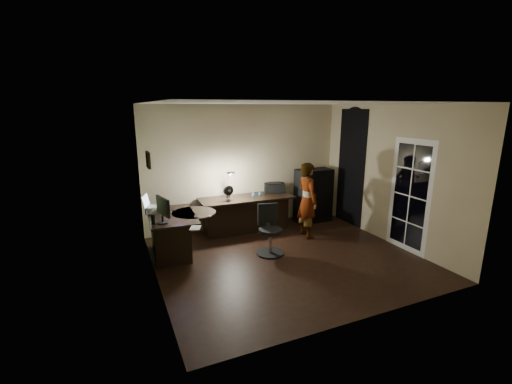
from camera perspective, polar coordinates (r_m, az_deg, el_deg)
name	(u,v)px	position (r m, az deg, el deg)	size (l,w,h in m)	color
floor	(287,258)	(6.29, 5.17, -10.93)	(4.50, 4.00, 0.01)	black
ceiling	(291,103)	(5.71, 5.78, 14.58)	(4.50, 4.00, 0.01)	silver
wall_back	(245,167)	(7.63, -1.83, 4.24)	(4.50, 0.01, 2.70)	tan
wall_front	(371,219)	(4.27, 18.56, -4.30)	(4.50, 0.01, 2.70)	tan
wall_left	(152,199)	(5.18, -16.97, -1.05)	(0.01, 4.00, 2.70)	tan
wall_right	(390,175)	(7.20, 21.39, 2.70)	(0.01, 4.00, 2.70)	tan
green_wall_overlay	(153,198)	(5.18, -16.80, -1.03)	(0.00, 4.00, 2.70)	#425727
arched_doorway	(351,168)	(8.04, 15.56, 3.87)	(0.01, 0.90, 2.60)	black
french_door	(410,196)	(6.88, 24.25, -0.63)	(0.02, 0.92, 2.10)	white
framed_picture	(148,160)	(5.52, -17.55, 5.13)	(0.04, 0.30, 0.25)	black
desk_left	(173,235)	(6.46, -13.68, -6.92)	(0.81, 1.31, 0.76)	black
desk_right	(247,214)	(7.43, -1.52, -3.72)	(2.03, 0.71, 0.76)	black
cabinet	(313,195)	(8.13, 9.53, -0.57)	(0.83, 0.42, 1.25)	black
laptop_stand	(154,210)	(6.51, -16.69, -2.93)	(0.26, 0.22, 0.11)	silver
laptop	(155,200)	(6.46, -16.45, -1.35)	(0.36, 0.33, 0.25)	silver
monitor	(162,214)	(5.90, -15.36, -3.50)	(0.10, 0.48, 0.32)	black
mouse	(210,216)	(6.09, -7.72, -4.00)	(0.05, 0.08, 0.03)	silver
phone	(196,216)	(6.15, -9.97, -4.01)	(0.07, 0.13, 0.01)	black
pen	(174,211)	(6.56, -13.55, -3.03)	(0.01, 0.15, 0.01)	black
speaker	(153,219)	(5.91, -16.77, -4.34)	(0.06, 0.06, 0.16)	black
notepad	(195,228)	(5.57, -10.07, -5.90)	(0.16, 0.22, 0.01)	silver
desk_fan	(228,193)	(7.03, -4.64, -0.16)	(0.21, 0.11, 0.32)	black
headphones	(256,194)	(7.42, 0.07, -0.27)	(0.20, 0.08, 0.09)	#1A6493
printer	(274,187)	(7.81, 3.09, 0.83)	(0.45, 0.35, 0.20)	black
desk_lamp	(228,183)	(7.22, -4.74, 1.46)	(0.15, 0.28, 0.63)	black
office_chair	(270,230)	(6.26, 2.41, -6.42)	(0.51, 0.51, 0.91)	black
person	(307,200)	(7.09, 8.55, -1.37)	(0.56, 0.37, 1.56)	#D8A88C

